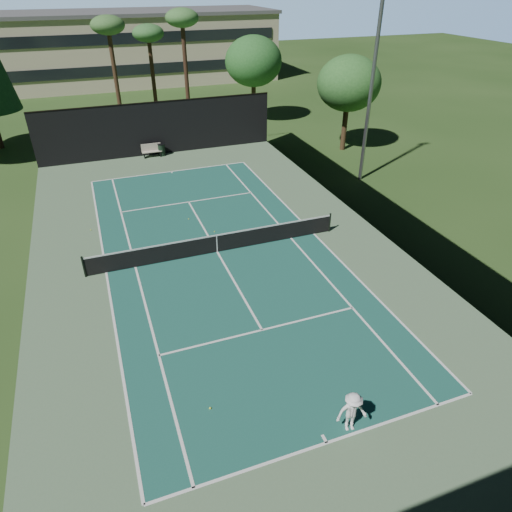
# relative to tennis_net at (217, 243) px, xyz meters

# --- Properties ---
(ground) EXTENTS (160.00, 160.00, 0.00)m
(ground) POSITION_rel_tennis_net_xyz_m (0.00, 0.00, -0.56)
(ground) COLOR #29481B
(ground) RESTS_ON ground
(apron_slab) EXTENTS (18.00, 32.00, 0.01)m
(apron_slab) POSITION_rel_tennis_net_xyz_m (0.00, 0.00, -0.55)
(apron_slab) COLOR #567753
(apron_slab) RESTS_ON ground
(court_surface) EXTENTS (10.97, 23.77, 0.01)m
(court_surface) POSITION_rel_tennis_net_xyz_m (0.00, 0.00, -0.55)
(court_surface) COLOR #1B564A
(court_surface) RESTS_ON ground
(court_lines) EXTENTS (11.07, 23.87, 0.01)m
(court_lines) POSITION_rel_tennis_net_xyz_m (0.00, 0.00, -0.54)
(court_lines) COLOR white
(court_lines) RESTS_ON ground
(tennis_net) EXTENTS (12.90, 0.10, 1.10)m
(tennis_net) POSITION_rel_tennis_net_xyz_m (0.00, 0.00, 0.00)
(tennis_net) COLOR black
(tennis_net) RESTS_ON ground
(fence) EXTENTS (18.04, 32.05, 4.03)m
(fence) POSITION_rel_tennis_net_xyz_m (0.00, 0.06, 1.45)
(fence) COLOR black
(fence) RESTS_ON ground
(player) EXTENTS (1.05, 0.72, 1.50)m
(player) POSITION_rel_tennis_net_xyz_m (0.92, -11.65, 0.19)
(player) COLOR white
(player) RESTS_ON ground
(tennis_ball_a) EXTENTS (0.08, 0.08, 0.08)m
(tennis_ball_a) POSITION_rel_tennis_net_xyz_m (-2.97, -9.43, -0.52)
(tennis_ball_a) COLOR #E7F638
(tennis_ball_a) RESTS_ON ground
(tennis_ball_b) EXTENTS (0.07, 0.07, 0.07)m
(tennis_ball_b) POSITION_rel_tennis_net_xyz_m (-0.53, 4.10, -0.52)
(tennis_ball_b) COLOR #BDCB2E
(tennis_ball_b) RESTS_ON ground
(tennis_ball_c) EXTENTS (0.07, 0.07, 0.07)m
(tennis_ball_c) POSITION_rel_tennis_net_xyz_m (0.45, 2.11, -0.52)
(tennis_ball_c) COLOR #B8CB2E
(tennis_ball_c) RESTS_ON ground
(tennis_ball_d) EXTENTS (0.06, 0.06, 0.06)m
(tennis_ball_d) POSITION_rel_tennis_net_xyz_m (-5.93, 4.67, -0.53)
(tennis_ball_d) COLOR #CEDF32
(tennis_ball_d) RESTS_ON ground
(park_bench) EXTENTS (1.50, 0.45, 1.02)m
(park_bench) POSITION_rel_tennis_net_xyz_m (-0.76, 15.54, -0.01)
(park_bench) COLOR beige
(park_bench) RESTS_ON ground
(trash_bin) EXTENTS (0.56, 0.56, 0.95)m
(trash_bin) POSITION_rel_tennis_net_xyz_m (0.02, 15.54, -0.08)
(trash_bin) COLOR black
(trash_bin) RESTS_ON ground
(palm_a) EXTENTS (2.80, 2.80, 9.32)m
(palm_a) POSITION_rel_tennis_net_xyz_m (-2.00, 24.00, 7.63)
(palm_a) COLOR #462F1E
(palm_a) RESTS_ON ground
(palm_b) EXTENTS (2.80, 2.80, 8.42)m
(palm_b) POSITION_rel_tennis_net_xyz_m (1.50, 26.00, 6.80)
(palm_b) COLOR #402A1B
(palm_b) RESTS_ON ground
(palm_c) EXTENTS (2.80, 2.80, 9.77)m
(palm_c) POSITION_rel_tennis_net_xyz_m (4.00, 23.00, 8.05)
(palm_c) COLOR #3F271B
(palm_c) RESTS_ON ground
(decid_tree_a) EXTENTS (5.12, 5.12, 7.62)m
(decid_tree_a) POSITION_rel_tennis_net_xyz_m (10.00, 22.00, 4.86)
(decid_tree_a) COLOR #3F2C1B
(decid_tree_a) RESTS_ON ground
(decid_tree_b) EXTENTS (4.80, 4.80, 7.14)m
(decid_tree_b) POSITION_rel_tennis_net_xyz_m (14.00, 12.00, 4.52)
(decid_tree_b) COLOR #4C3520
(decid_tree_b) RESTS_ON ground
(campus_building) EXTENTS (40.50, 12.50, 8.30)m
(campus_building) POSITION_rel_tennis_net_xyz_m (0.00, 45.98, 3.65)
(campus_building) COLOR beige
(campus_building) RESTS_ON ground
(light_pole) EXTENTS (0.90, 0.25, 12.22)m
(light_pole) POSITION_rel_tennis_net_xyz_m (12.00, 6.00, 5.90)
(light_pole) COLOR gray
(light_pole) RESTS_ON ground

